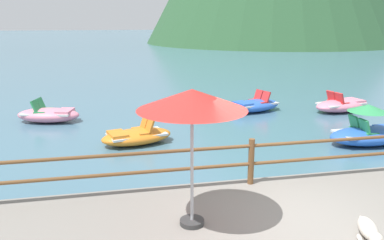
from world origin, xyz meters
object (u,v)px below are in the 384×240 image
(beach_umbrella, at_px, (192,102))
(pedal_boat_4, at_px, (369,131))
(dog_resting, at_px, (369,231))
(pedal_boat_2, at_px, (255,105))
(pedal_boat_3, at_px, (49,115))
(pedal_boat_0, at_px, (136,136))
(pedal_boat_1, at_px, (342,105))

(beach_umbrella, bearing_deg, pedal_boat_4, 34.10)
(beach_umbrella, relative_size, dog_resting, 2.18)
(dog_resting, xyz_separation_m, pedal_boat_4, (3.77, 5.26, -0.13))
(pedal_boat_2, xyz_separation_m, pedal_boat_3, (-7.99, -0.05, 0.02))
(dog_resting, bearing_deg, pedal_boat_3, 120.81)
(dog_resting, relative_size, pedal_boat_0, 0.43)
(dog_resting, relative_size, pedal_boat_4, 0.40)
(dog_resting, height_order, pedal_boat_2, pedal_boat_2)
(dog_resting, xyz_separation_m, pedal_boat_2, (2.00, 10.10, -0.27))
(dog_resting, distance_m, pedal_boat_2, 10.30)
(pedal_boat_1, bearing_deg, dog_resting, -120.22)
(dog_resting, relative_size, pedal_boat_1, 0.40)
(beach_umbrella, height_order, dog_resting, beach_umbrella)
(pedal_boat_2, bearing_deg, beach_umbrella, -116.54)
(pedal_boat_3, bearing_deg, pedal_boat_0, -48.20)
(beach_umbrella, bearing_deg, pedal_boat_1, 46.27)
(beach_umbrella, relative_size, pedal_boat_2, 0.89)
(pedal_boat_2, xyz_separation_m, pedal_boat_4, (1.77, -4.84, 0.14))
(pedal_boat_0, xyz_separation_m, pedal_boat_1, (8.49, 2.58, 0.03))
(pedal_boat_0, relative_size, pedal_boat_1, 0.91)
(pedal_boat_2, distance_m, pedal_boat_3, 7.99)
(dog_resting, relative_size, pedal_boat_3, 0.41)
(pedal_boat_0, xyz_separation_m, pedal_boat_2, (5.04, 3.35, 0.02))
(pedal_boat_1, bearing_deg, pedal_boat_3, 176.44)
(pedal_boat_1, relative_size, pedal_boat_2, 1.03)
(beach_umbrella, xyz_separation_m, dog_resting, (2.56, -0.97, -1.92))
(pedal_boat_1, distance_m, pedal_boat_3, 11.45)
(beach_umbrella, bearing_deg, pedal_boat_2, 63.46)
(beach_umbrella, relative_size, pedal_boat_3, 0.91)
(pedal_boat_3, bearing_deg, pedal_boat_2, 0.38)
(dog_resting, xyz_separation_m, pedal_boat_1, (5.44, 9.34, -0.25))
(pedal_boat_0, height_order, pedal_boat_2, pedal_boat_2)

